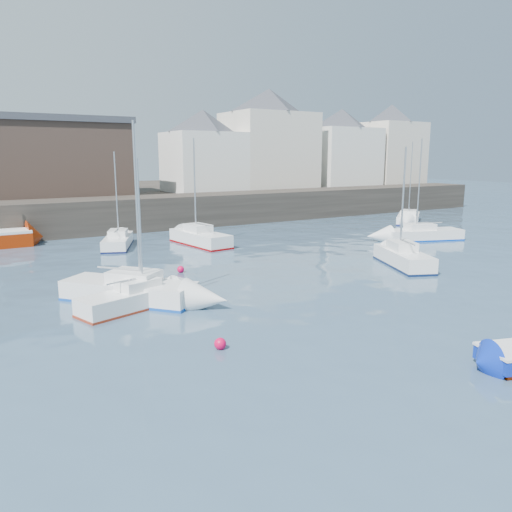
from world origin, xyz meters
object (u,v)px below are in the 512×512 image
sailboat_f (200,237)px  sailboat_g (408,218)px  sailboat_a (134,298)px  sailboat_c (403,257)px  sailboat_b (130,290)px  buoy_far (181,272)px  sailboat_h (118,241)px  buoy_near (220,349)px  sailboat_d (423,234)px  buoy_mid (420,271)px

sailboat_f → sailboat_g: 24.22m
sailboat_g → sailboat_a: bearing=-156.8°
sailboat_a → sailboat_c: bearing=-0.5°
sailboat_b → sailboat_c: sailboat_b is taller
sailboat_f → buoy_far: bearing=-121.8°
sailboat_c → sailboat_h: sailboat_c is taller
sailboat_a → sailboat_h: (3.77, 15.76, -0.01)m
buoy_near → buoy_far: size_ratio=1.05×
sailboat_f → buoy_far: size_ratio=19.55×
sailboat_c → sailboat_d: size_ratio=0.90×
sailboat_c → sailboat_f: bearing=119.2°
buoy_mid → sailboat_g: bearing=43.8°
buoy_far → sailboat_g: bearing=17.2°
sailboat_b → sailboat_c: size_ratio=1.14×
buoy_far → sailboat_a: bearing=-129.7°
sailboat_f → buoy_near: size_ratio=18.65×
sailboat_d → sailboat_h: 24.23m
sailboat_f → sailboat_h: bearing=157.0°
sailboat_d → buoy_mid: (-9.04, -7.61, -0.49)m
sailboat_g → sailboat_h: (-29.85, 1.32, -0.00)m
sailboat_h → buoy_far: size_ratio=17.07×
buoy_far → buoy_near: bearing=-106.3°
sailboat_d → sailboat_f: sailboat_d is taller
sailboat_c → sailboat_d: sailboat_d is taller
sailboat_a → sailboat_c: (16.99, -0.15, 0.09)m
sailboat_b → buoy_mid: 17.00m
sailboat_b → buoy_far: sailboat_b is taller
sailboat_c → sailboat_g: (16.63, 14.59, -0.10)m
sailboat_h → buoy_mid: size_ratio=19.33×
sailboat_b → buoy_near: 7.61m
sailboat_h → buoy_far: sailboat_h is taller
buoy_near → buoy_mid: size_ratio=1.19×
sailboat_c → sailboat_h: bearing=129.7°
buoy_far → sailboat_d: bearing=1.7°
sailboat_f → sailboat_g: size_ratio=0.99×
sailboat_a → sailboat_g: sailboat_g is taller
sailboat_c → buoy_far: bearing=156.0°
sailboat_c → sailboat_g: bearing=41.3°
sailboat_b → buoy_far: bearing=44.3°
buoy_near → buoy_mid: (15.86, 4.79, 0.00)m
sailboat_a → sailboat_b: (0.15, 1.17, 0.07)m
sailboat_h → sailboat_b: bearing=-103.9°
buoy_near → buoy_far: buoy_near is taller
buoy_near → sailboat_b: bearing=96.9°
sailboat_d → buoy_far: size_ratio=19.57×
sailboat_g → sailboat_h: sailboat_g is taller
sailboat_d → sailboat_f: (-16.53, 7.33, 0.08)m
sailboat_b → buoy_far: size_ratio=20.05×
sailboat_d → buoy_mid: bearing=-139.9°
sailboat_g → buoy_near: sailboat_g is taller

